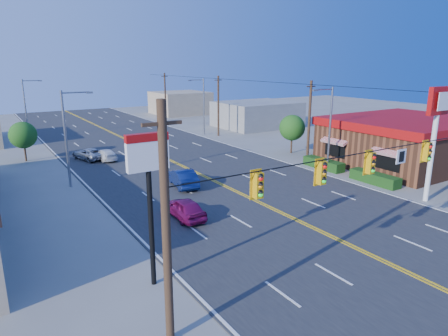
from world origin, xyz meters
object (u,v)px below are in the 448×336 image
signal_span (384,171)px  car_white (105,155)px  kfc_pylon (436,121)px  kfc (405,141)px  car_magenta (185,209)px  pizza_hut_sign (149,179)px  car_blue (183,178)px  car_silver (89,154)px

signal_span → car_white: signal_span is taller
kfc_pylon → car_white: bearing=123.0°
kfc → car_magenta: size_ratio=4.06×
signal_span → pizza_hut_sign: bearing=159.8°
car_blue → car_white: 13.16m
signal_span → kfc: 23.47m
kfc → car_magenta: kfc is taller
car_blue → car_silver: (-4.22, 14.04, -0.14)m
kfc_pylon → pizza_hut_sign: size_ratio=1.24×
car_blue → car_white: size_ratio=1.14×
kfc → kfc_pylon: 12.52m
kfc_pylon → car_magenta: 19.03m
pizza_hut_sign → car_blue: (8.03, 12.95, -4.44)m
signal_span → kfc_pylon: (11.12, 4.00, 1.16)m
signal_span → kfc_pylon: 11.87m
kfc → car_silver: kfc is taller
car_magenta → kfc_pylon: bearing=160.1°
signal_span → car_magenta: signal_span is taller
car_blue → kfc: bearing=177.8°
signal_span → car_silver: (-7.07, 30.99, -4.28)m
kfc → pizza_hut_sign: pizza_hut_sign is taller
car_white → kfc_pylon: bearing=118.9°
car_white → kfc: bearing=141.2°
kfc_pylon → pizza_hut_sign: kfc_pylon is taller
signal_span → car_white: size_ratio=6.16×
kfc_pylon → car_blue: (-13.97, 12.95, -5.30)m
pizza_hut_sign → car_magenta: pizza_hut_sign is taller
car_magenta → car_blue: car_blue is taller
car_magenta → pizza_hut_sign: bearing=53.9°
car_silver → kfc_pylon: bearing=106.4°
car_blue → car_silver: size_ratio=1.03×
pizza_hut_sign → car_blue: size_ratio=1.52×
signal_span → car_blue: bearing=99.5°
car_magenta → car_white: (0.30, 19.29, -0.11)m
kfc → car_blue: (-22.87, 4.95, -1.64)m
car_magenta → car_blue: bearing=-114.7°
kfc_pylon → car_magenta: (-17.06, 6.52, -5.36)m
signal_span → car_blue: size_ratio=5.40×
kfc → car_white: kfc is taller
signal_span → kfc_pylon: signal_span is taller
pizza_hut_sign → car_white: 26.74m
car_magenta → car_blue: 7.14m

